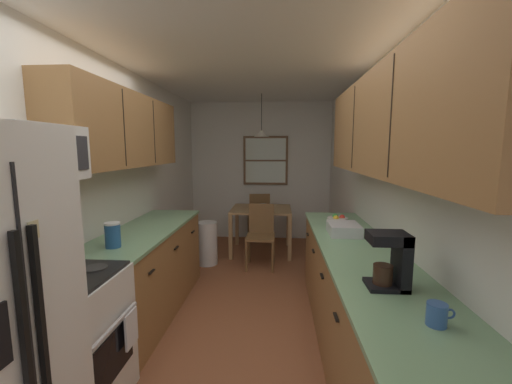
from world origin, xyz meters
TOP-DOWN VIEW (x-y plane):
  - ground_plane at (0.00, 1.00)m, footprint 12.00×12.00m
  - wall_left at (-1.35, 1.00)m, footprint 0.10×9.00m
  - wall_right at (1.35, 1.00)m, footprint 0.10×9.00m
  - wall_back at (0.00, 3.65)m, footprint 4.40×0.10m
  - ceiling_slab at (0.00, 1.00)m, footprint 4.40×9.00m
  - stove_range at (-0.99, -0.57)m, footprint 0.66×0.66m
  - microwave_over_range at (-1.11, -0.57)m, footprint 0.39×0.59m
  - counter_left at (-1.00, 0.71)m, footprint 0.64×1.91m
  - upper_cabinets_left at (-1.14, 0.66)m, footprint 0.33×1.99m
  - counter_right at (1.00, 0.09)m, footprint 0.64×3.11m
  - upper_cabinets_right at (1.14, 0.04)m, footprint 0.33×2.79m
  - dining_table at (0.07, 2.73)m, footprint 0.96×0.82m
  - dining_chair_near at (0.09, 2.11)m, footprint 0.41×0.41m
  - dining_chair_far at (-0.01, 3.35)m, footprint 0.45×0.45m
  - pendant_light at (0.07, 2.73)m, footprint 0.24×0.24m
  - back_window at (0.10, 3.58)m, footprint 0.82×0.05m
  - trash_bin at (-0.70, 2.13)m, footprint 0.30×0.30m
  - storage_canister at (-1.00, 0.08)m, footprint 0.12×0.12m
  - dish_towel at (-0.64, -0.41)m, footprint 0.02×0.16m
  - coffee_maker at (0.99, -0.54)m, footprint 0.22×0.18m
  - mug_by_coffeemaker at (1.06, -0.93)m, footprint 0.13×0.09m
  - fruit_bowl at (0.98, 1.07)m, footprint 0.22×0.22m
  - dish_rack at (0.96, 0.62)m, footprint 0.28×0.34m
  - table_serving_bowl at (0.09, 2.76)m, footprint 0.19×0.19m

SIDE VIEW (x-z plane):
  - ground_plane at x=0.00m, z-range 0.00..0.00m
  - trash_bin at x=-0.70m, z-range 0.00..0.63m
  - counter_right at x=1.00m, z-range 0.00..0.90m
  - counter_left at x=-1.00m, z-range 0.00..0.90m
  - stove_range at x=-0.99m, z-range -0.08..1.02m
  - dish_towel at x=-0.64m, z-range 0.38..0.62m
  - dining_chair_near at x=0.09m, z-range 0.05..0.95m
  - dining_chair_far at x=-0.01m, z-range 0.05..0.95m
  - dining_table at x=0.07m, z-range 0.26..1.00m
  - table_serving_bowl at x=0.09m, z-range 0.74..0.80m
  - fruit_bowl at x=0.98m, z-range 0.89..0.98m
  - dish_rack at x=0.96m, z-range 0.90..1.00m
  - mug_by_coffeemaker at x=1.06m, z-range 0.90..1.00m
  - storage_canister at x=-1.00m, z-range 0.90..1.11m
  - coffee_maker at x=0.99m, z-range 0.91..1.23m
  - wall_left at x=-1.35m, z-range 0.00..2.55m
  - wall_right at x=1.35m, z-range 0.00..2.55m
  - wall_back at x=0.00m, z-range 0.00..2.55m
  - back_window at x=0.10m, z-range 1.03..1.93m
  - microwave_over_range at x=-1.11m, z-range 1.50..1.84m
  - upper_cabinets_left at x=-1.14m, z-range 1.52..2.22m
  - upper_cabinets_right at x=1.14m, z-range 1.50..2.25m
  - pendant_light at x=0.07m, z-range 1.61..2.27m
  - ceiling_slab at x=0.00m, z-range 2.55..2.63m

